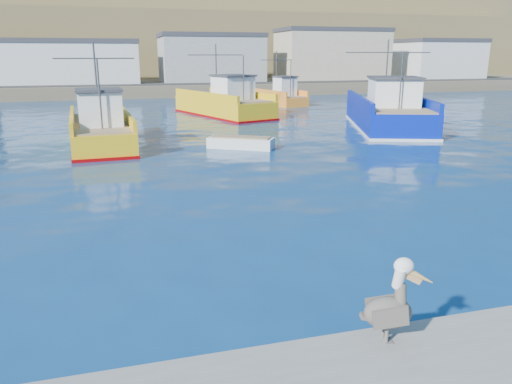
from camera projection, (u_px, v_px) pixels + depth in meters
ground at (324, 283)px, 12.67m from camera, size 260.00×260.00×0.00m
dock_bollards at (425, 324)px, 9.50m from camera, size 36.20×0.20×0.30m
far_shore at (131, 39)px, 111.55m from camera, size 200.00×81.00×24.00m
trawler_yellow_a at (101, 130)px, 31.57m from camera, size 4.95×11.01×6.45m
trawler_yellow_b at (225, 104)px, 47.25m from camera, size 7.91×13.09×6.65m
trawler_blue at (388, 113)px, 39.30m from camera, size 9.19×14.73×6.85m
boat_orange at (281, 96)px, 57.44m from camera, size 4.55×8.27×6.02m
skiff_mid at (241, 144)px, 30.93m from camera, size 4.19×3.29×0.88m
skiff_far at (394, 102)px, 58.20m from camera, size 2.18×4.25×0.88m
pelican at (391, 306)px, 9.09m from camera, size 1.32×0.71×1.64m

